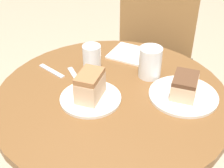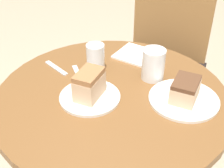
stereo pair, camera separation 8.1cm
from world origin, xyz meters
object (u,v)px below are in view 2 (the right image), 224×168
(chair, at_px, (163,54))
(glass_water, at_px, (96,60))
(cake_slice_near, at_px, (89,84))
(cake_slice_far, at_px, (185,90))
(plate_near, at_px, (90,97))
(plate_far, at_px, (184,99))
(glass_lemonade, at_px, (153,66))

(chair, height_order, glass_water, chair)
(cake_slice_near, relative_size, cake_slice_far, 1.00)
(chair, relative_size, plate_near, 4.79)
(chair, relative_size, glass_water, 8.64)
(chair, height_order, plate_far, chair)
(chair, relative_size, cake_slice_far, 8.50)
(chair, distance_m, cake_slice_far, 0.82)
(chair, relative_size, plate_far, 4.21)
(glass_lemonade, xyz_separation_m, glass_water, (-0.20, -0.07, 0.00))
(glass_water, bearing_deg, plate_far, -1.34)
(cake_slice_far, height_order, glass_lemonade, glass_lemonade)
(cake_slice_near, bearing_deg, glass_lemonade, 59.23)
(plate_far, bearing_deg, plate_near, -152.66)
(chair, xyz_separation_m, cake_slice_far, (0.33, -0.69, 0.30))
(glass_lemonade, bearing_deg, plate_near, -120.77)
(chair, distance_m, cake_slice_near, 0.89)
(plate_near, xyz_separation_m, plate_far, (0.28, 0.14, 0.00))
(chair, height_order, cake_slice_far, chair)
(cake_slice_near, bearing_deg, plate_far, 27.34)
(cake_slice_near, distance_m, cake_slice_far, 0.31)
(plate_near, distance_m, cake_slice_near, 0.05)
(plate_near, height_order, glass_lemonade, glass_lemonade)
(plate_near, height_order, cake_slice_near, cake_slice_near)
(chair, relative_size, glass_lemonade, 8.49)
(cake_slice_far, height_order, glass_water, glass_water)
(chair, bearing_deg, glass_lemonade, -79.51)
(plate_far, relative_size, glass_water, 2.05)
(plate_far, height_order, cake_slice_near, cake_slice_near)
(chair, xyz_separation_m, glass_water, (-0.02, -0.69, 0.30))
(chair, distance_m, plate_near, 0.88)
(plate_near, distance_m, glass_lemonade, 0.26)
(cake_slice_near, height_order, glass_water, glass_water)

